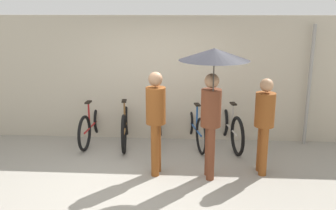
{
  "coord_description": "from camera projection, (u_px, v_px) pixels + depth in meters",
  "views": [
    {
      "loc": [
        0.62,
        -5.42,
        2.71
      ],
      "look_at": [
        0.21,
        1.08,
        1.0
      ],
      "focal_mm": 40.0,
      "sensor_mm": 36.0,
      "label": 1
    }
  ],
  "objects": [
    {
      "name": "pedestrian_leading",
      "position": [
        156.0,
        115.0,
        6.04
      ],
      "size": [
        0.32,
        0.32,
        1.72
      ],
      "rotation": [
        0.0,
        0.0,
        3.03
      ],
      "color": "brown",
      "rests_on": "ground"
    },
    {
      "name": "parked_bicycle_0",
      "position": [
        92.0,
        125.0,
        7.69
      ],
      "size": [
        0.44,
        1.71,
        0.99
      ],
      "rotation": [
        0.0,
        0.0,
        1.53
      ],
      "color": "black",
      "rests_on": "ground"
    },
    {
      "name": "ground_plane",
      "position": [
        151.0,
        183.0,
        5.95
      ],
      "size": [
        30.0,
        30.0,
        0.0
      ],
      "primitive_type": "plane",
      "color": "gray"
    },
    {
      "name": "parked_bicycle_3",
      "position": [
        194.0,
        126.0,
        7.56
      ],
      "size": [
        0.57,
        1.73,
        1.04
      ],
      "rotation": [
        0.0,
        0.0,
        1.8
      ],
      "color": "black",
      "rests_on": "ground"
    },
    {
      "name": "pedestrian_center",
      "position": [
        213.0,
        77.0,
        5.63
      ],
      "size": [
        1.06,
        1.06,
        2.12
      ],
      "rotation": [
        0.0,
        0.0,
        3.26
      ],
      "color": "brown",
      "rests_on": "ground"
    },
    {
      "name": "awning_pole",
      "position": [
        309.0,
        86.0,
        7.34
      ],
      "size": [
        0.07,
        0.07,
        2.4
      ],
      "color": "gray",
      "rests_on": "ground"
    },
    {
      "name": "back_wall",
      "position": [
        161.0,
        79.0,
        7.69
      ],
      "size": [
        11.21,
        0.12,
        2.56
      ],
      "color": "#B2A893",
      "rests_on": "ground"
    },
    {
      "name": "parked_bicycle_2",
      "position": [
        160.0,
        127.0,
        7.58
      ],
      "size": [
        0.44,
        1.66,
        0.99
      ],
      "rotation": [
        0.0,
        0.0,
        1.59
      ],
      "color": "black",
      "rests_on": "ground"
    },
    {
      "name": "pedestrian_trailing",
      "position": [
        264.0,
        119.0,
        6.07
      ],
      "size": [
        0.32,
        0.32,
        1.62
      ],
      "rotation": [
        0.0,
        0.0,
        3.2
      ],
      "color": "brown",
      "rests_on": "ground"
    },
    {
      "name": "parked_bicycle_1",
      "position": [
        126.0,
        125.0,
        7.6
      ],
      "size": [
        0.44,
        1.8,
        1.07
      ],
      "rotation": [
        0.0,
        0.0,
        1.68
      ],
      "color": "black",
      "rests_on": "ground"
    },
    {
      "name": "parked_bicycle_4",
      "position": [
        229.0,
        127.0,
        7.49
      ],
      "size": [
        0.51,
        1.8,
        1.03
      ],
      "rotation": [
        0.0,
        0.0,
        1.75
      ],
      "color": "black",
      "rests_on": "ground"
    }
  ]
}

